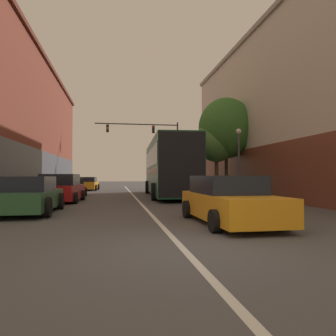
{
  "coord_description": "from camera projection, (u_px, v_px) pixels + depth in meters",
  "views": [
    {
      "loc": [
        -1.27,
        -6.0,
        1.37
      ],
      "look_at": [
        2.08,
        14.76,
        1.89
      ],
      "focal_mm": 35.0,
      "sensor_mm": 36.0,
      "label": 1
    }
  ],
  "objects": [
    {
      "name": "parked_car_left_mid",
      "position": [
        71.0,
        187.0,
        23.4
      ],
      "size": [
        2.51,
        4.19,
        1.24
      ],
      "rotation": [
        0.0,
        0.0,
        1.7
      ],
      "color": "red",
      "rests_on": "ground_plane"
    },
    {
      "name": "street_lamp",
      "position": [
        239.0,
        161.0,
        18.15
      ],
      "size": [
        0.29,
        0.29,
        4.01
      ],
      "color": "#47474C",
      "rests_on": "ground_plane"
    },
    {
      "name": "lane_center_line",
      "position": [
        134.0,
        196.0,
        22.52
      ],
      "size": [
        0.14,
        45.31,
        0.01
      ],
      "color": "silver",
      "rests_on": "ground_plane"
    },
    {
      "name": "street_tree_far",
      "position": [
        216.0,
        140.0,
        23.01
      ],
      "size": [
        2.85,
        2.56,
        5.5
      ],
      "color": "brown",
      "rests_on": "ground_plane"
    },
    {
      "name": "building_right_storefront",
      "position": [
        312.0,
        112.0,
        21.5
      ],
      "size": [
        8.36,
        26.05,
        10.96
      ],
      "color": "beige",
      "rests_on": "ground_plane"
    },
    {
      "name": "parked_car_left_distant",
      "position": [
        27.0,
        196.0,
        11.97
      ],
      "size": [
        2.19,
        4.47,
        1.36
      ],
      "rotation": [
        0.0,
        0.0,
        1.58
      ],
      "color": "#285633",
      "rests_on": "ground_plane"
    },
    {
      "name": "ground_plane",
      "position": [
        184.0,
        250.0,
        6.09
      ],
      "size": [
        160.0,
        160.0,
        0.0
      ],
      "primitive_type": "plane",
      "color": "#4C4C4F"
    },
    {
      "name": "parked_car_left_far",
      "position": [
        87.0,
        184.0,
        31.8
      ],
      "size": [
        2.26,
        4.11,
        1.29
      ],
      "rotation": [
        0.0,
        0.0,
        1.52
      ],
      "color": "orange",
      "rests_on": "ground_plane"
    },
    {
      "name": "traffic_signal_gantry",
      "position": [
        154.0,
        140.0,
        35.6
      ],
      "size": [
        9.02,
        0.36,
        7.28
      ],
      "color": "#333338",
      "rests_on": "ground_plane"
    },
    {
      "name": "hatchback_foreground",
      "position": [
        229.0,
        201.0,
        9.58
      ],
      "size": [
        2.13,
        4.64,
        1.38
      ],
      "rotation": [
        0.0,
        0.0,
        1.59
      ],
      "color": "orange",
      "rests_on": "ground_plane"
    },
    {
      "name": "street_tree_near",
      "position": [
        226.0,
        128.0,
        23.15
      ],
      "size": [
        3.9,
        3.51,
        6.92
      ],
      "color": "#3D2D1E",
      "rests_on": "ground_plane"
    },
    {
      "name": "parked_car_left_near",
      "position": [
        61.0,
        189.0,
        17.34
      ],
      "size": [
        2.29,
        4.15,
        1.48
      ],
      "rotation": [
        0.0,
        0.0,
        1.51
      ],
      "color": "red",
      "rests_on": "ground_plane"
    },
    {
      "name": "bus",
      "position": [
        168.0,
        166.0,
        22.22
      ],
      "size": [
        3.18,
        12.21,
        3.67
      ],
      "rotation": [
        0.0,
        0.0,
        1.52
      ],
      "color": "#145133",
      "rests_on": "ground_plane"
    }
  ]
}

